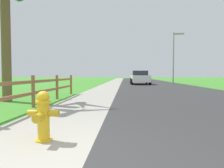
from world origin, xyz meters
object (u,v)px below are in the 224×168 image
at_px(fire_hydrant, 43,116).
at_px(parked_suv_white, 140,78).
at_px(street_lamp, 175,53).
at_px(parked_car_red, 138,76).

distance_m(fire_hydrant, parked_suv_white, 19.47).
height_order(fire_hydrant, parked_suv_white, parked_suv_white).
distance_m(parked_suv_white, street_lamp, 4.55).
distance_m(parked_car_red, street_lamp, 9.28).
xyz_separation_m(fire_hydrant, street_lamp, (6.60, 19.24, 2.97)).
xyz_separation_m(fire_hydrant, parked_suv_white, (2.90, 19.25, 0.33)).
bearing_deg(street_lamp, fire_hydrant, -108.94).
relative_size(fire_hydrant, parked_suv_white, 0.17).
distance_m(fire_hydrant, parked_car_red, 27.68).
bearing_deg(parked_car_red, fire_hydrant, -96.65).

